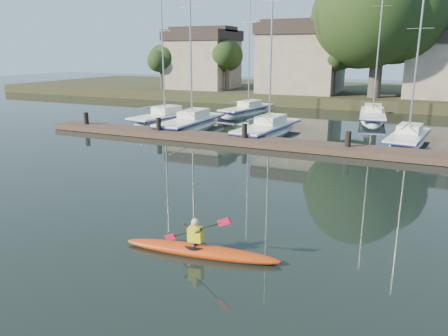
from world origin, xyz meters
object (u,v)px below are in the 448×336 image
at_px(sailboat_6, 372,121).
at_px(sailboat_1, 191,130).
at_px(dock, 293,145).
at_px(sailboat_0, 164,125).
at_px(sailboat_2, 267,136).
at_px(sailboat_5, 247,115).
at_px(sailboat_3, 407,146).
at_px(kayak, 200,249).

bearing_deg(sailboat_6, sailboat_1, -146.95).
xyz_separation_m(dock, sailboat_0, (-11.82, 5.02, -0.40)).
relative_size(sailboat_0, sailboat_2, 0.82).
bearing_deg(sailboat_0, sailboat_5, 70.41).
height_order(dock, sailboat_1, sailboat_1).
distance_m(dock, sailboat_5, 14.79).
relative_size(sailboat_1, sailboat_3, 1.25).
height_order(dock, sailboat_2, sailboat_2).
distance_m(sailboat_0, sailboat_3, 17.69).
xyz_separation_m(sailboat_0, sailboat_1, (3.09, -1.23, 0.00)).
bearing_deg(sailboat_1, dock, -23.43).
xyz_separation_m(kayak, dock, (-1.38, 14.11, 0.03)).
height_order(sailboat_0, sailboat_5, sailboat_5).
height_order(sailboat_1, sailboat_5, sailboat_1).
height_order(kayak, sailboat_3, sailboat_3).
bearing_deg(sailboat_2, dock, -47.25).
xyz_separation_m(sailboat_0, sailboat_5, (4.02, 7.53, 0.03)).
bearing_deg(sailboat_0, sailboat_6, 38.10).
bearing_deg(sailboat_3, dock, -136.49).
xyz_separation_m(sailboat_0, sailboat_2, (8.99, -1.28, 0.01)).
relative_size(kayak, sailboat_3, 0.39).
height_order(sailboat_0, sailboat_3, sailboat_0).
bearing_deg(sailboat_6, sailboat_2, -127.02).
height_order(sailboat_3, sailboat_6, sailboat_6).
distance_m(sailboat_2, sailboat_6, 11.14).
bearing_deg(dock, sailboat_6, 78.07).
relative_size(sailboat_5, sailboat_6, 0.89).
bearing_deg(sailboat_1, sailboat_2, -0.47).
bearing_deg(sailboat_2, sailboat_5, 125.02).
height_order(kayak, sailboat_5, sailboat_5).
height_order(sailboat_2, sailboat_5, sailboat_2).
distance_m(dock, sailboat_6, 13.64).
bearing_deg(dock, sailboat_2, 127.15).
relative_size(sailboat_1, sailboat_6, 0.96).
bearing_deg(sailboat_5, kayak, -59.73).
relative_size(dock, sailboat_2, 2.35).
xyz_separation_m(sailboat_0, sailboat_6, (14.64, 8.32, 0.02)).
bearing_deg(sailboat_3, sailboat_0, -175.22).
bearing_deg(sailboat_0, sailboat_2, 0.37).
relative_size(kayak, dock, 0.13).
xyz_separation_m(sailboat_3, sailboat_5, (-13.65, 8.23, 0.00)).
relative_size(dock, sailboat_1, 2.38).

